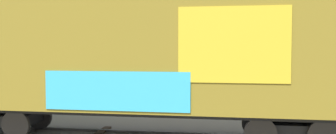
# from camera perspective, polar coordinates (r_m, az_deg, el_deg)

# --- Properties ---
(freight_car) EXTENTS (13.35, 3.57, 4.92)m
(freight_car) POSITION_cam_1_polar(r_m,az_deg,el_deg) (11.37, -4.92, 2.54)
(freight_car) COLOR olive
(freight_car) RESTS_ON ground_plane
(hillside) EXTENTS (133.88, 33.18, 17.72)m
(hillside) POSITION_cam_1_polar(r_m,az_deg,el_deg) (90.58, 4.93, 5.09)
(hillside) COLOR gray
(hillside) RESTS_ON ground_plane
(parked_car_green) EXTENTS (4.72, 2.10, 1.65)m
(parked_car_green) POSITION_cam_1_polar(r_m,az_deg,el_deg) (18.04, -16.39, -3.68)
(parked_car_green) COLOR #1E5933
(parked_car_green) RESTS_ON ground_plane
(parked_car_silver) EXTENTS (5.00, 2.54, 1.65)m
(parked_car_silver) POSITION_cam_1_polar(r_m,az_deg,el_deg) (16.69, 5.22, -4.11)
(parked_car_silver) COLOR #B7BABF
(parked_car_silver) RESTS_ON ground_plane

